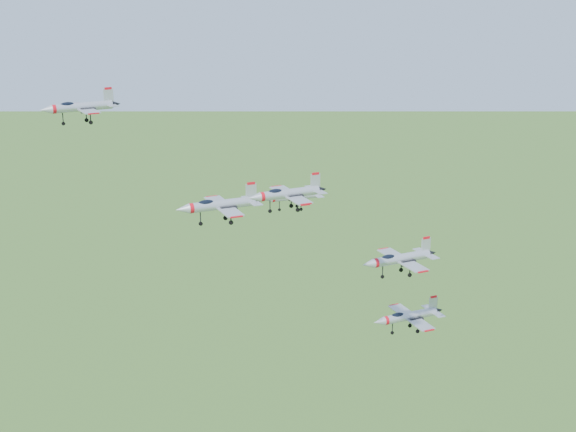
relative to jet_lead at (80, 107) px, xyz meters
name	(u,v)px	position (x,y,z in m)	size (l,w,h in m)	color
jet_lead	(80,107)	(0.00, 0.00, 0.00)	(11.80, 9.73, 3.16)	#A4A9B1
jet_left_high	(219,205)	(15.38, -14.20, -12.96)	(13.23, 10.93, 3.54)	#A4A9B1
jet_right_high	(287,193)	(18.27, -29.63, -7.83)	(10.79, 8.89, 2.89)	#A4A9B1
jet_left_low	(293,196)	(31.00, -6.68, -15.66)	(10.65, 8.89, 2.85)	#A4A9B1
jet_right_low	(399,259)	(40.89, -22.27, -22.70)	(13.12, 10.79, 3.51)	#A4A9B1
jet_trail	(408,316)	(49.00, -14.14, -37.08)	(13.59, 11.23, 3.63)	#A4A9B1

